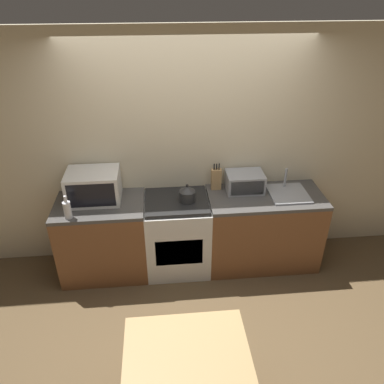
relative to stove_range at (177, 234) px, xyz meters
The scene contains 12 objects.
ground_plane 0.86m from the stove_range, 77.47° to the right, with size 16.00×16.00×0.00m, color brown.
wall_back 0.93m from the stove_range, 65.01° to the left, with size 10.00×0.06×2.60m.
counter_left_run 0.82m from the stove_range, behind, with size 0.94×0.62×0.90m.
counter_right_run 0.98m from the stove_range, ahead, with size 1.26×0.62×0.90m.
stove_range is the anchor object (origin of this frame).
kettle 0.55m from the stove_range, 11.23° to the right, with size 0.17×0.17×0.20m.
microwave 1.06m from the stove_range, behind, with size 0.54×0.40×0.33m.
bottle 1.23m from the stove_range, 168.09° to the right, with size 0.08×0.08×0.25m.
knife_block 0.76m from the stove_range, 23.94° to the left, with size 0.11×0.06×0.31m.
toaster_oven 0.96m from the stove_range, 10.49° to the left, with size 0.41×0.29×0.21m.
sink_basin 1.31m from the stove_range, ahead, with size 0.41×0.43×0.24m.
dining_table 1.73m from the stove_range, 91.16° to the right, with size 0.88×0.69×0.72m.
Camera 1 is at (-0.32, -2.67, 3.01)m, focal length 35.00 mm.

